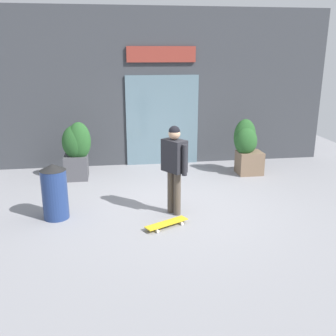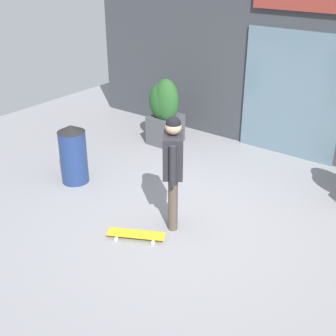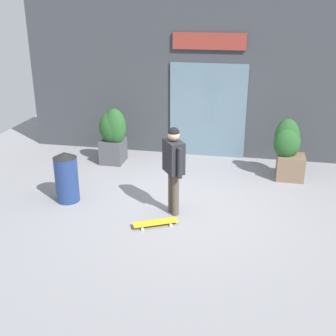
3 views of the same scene
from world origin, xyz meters
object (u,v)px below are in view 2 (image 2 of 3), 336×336
at_px(skateboarder, 173,162).
at_px(skateboard, 136,234).
at_px(trash_bin, 73,154).
at_px(planter_box_left, 165,109).

relative_size(skateboarder, skateboard, 2.08).
bearing_deg(trash_bin, skateboarder, -2.85).
relative_size(skateboarder, planter_box_left, 1.21).
bearing_deg(trash_bin, skateboard, -18.96).
xyz_separation_m(skateboard, trash_bin, (-1.89, 0.65, 0.44)).
distance_m(skateboarder, planter_box_left, 2.98).
height_order(skateboarder, planter_box_left, skateboarder).
relative_size(planter_box_left, trash_bin, 1.34).
bearing_deg(planter_box_left, skateboarder, -50.55).
bearing_deg(skateboarder, skateboard, 33.73).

